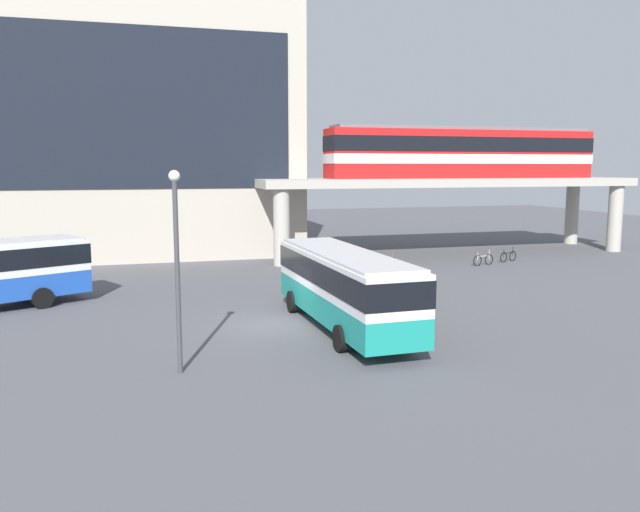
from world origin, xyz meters
name	(u,v)px	position (x,y,z in m)	size (l,w,h in m)	color
ground_plane	(239,283)	(0.00, 10.00, 0.00)	(120.00, 120.00, 0.00)	#515156
station_building	(107,127)	(-7.40, 24.92, 9.57)	(27.80, 11.66, 19.14)	#B2A899
elevated_platform	(446,189)	(17.25, 18.36, 4.97)	(29.26, 6.80, 5.77)	#ADA89E
train	(462,152)	(18.52, 18.36, 7.74)	(21.29, 2.96, 3.84)	red
bus_main	(344,281)	(2.62, -1.49, 1.99)	(3.04, 11.12, 3.22)	teal
bicycle_black	(508,256)	(19.58, 13.13, 0.36)	(1.68, 0.73, 1.04)	black
bicycle_brown	(385,263)	(10.09, 12.68, 0.36)	(1.79, 0.22, 1.04)	black
bicycle_silver	(483,260)	(17.03, 12.14, 0.36)	(1.75, 0.49, 1.04)	black
pedestrian_near_building	(322,270)	(4.46, 8.13, 0.87)	(0.41, 0.47, 1.84)	gray
lamp_post	(177,256)	(-4.25, -5.42, 3.85)	(0.36, 0.36, 6.56)	#3F3F44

